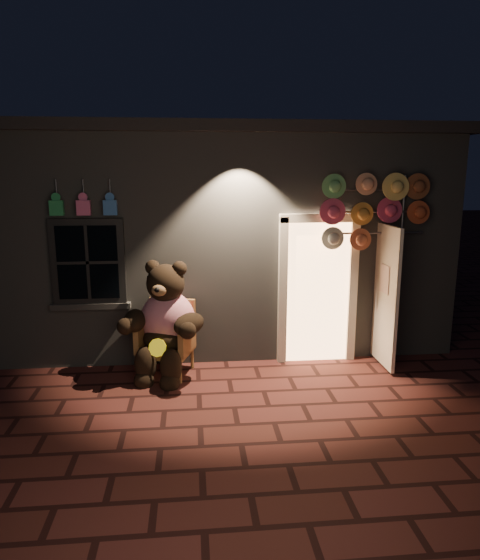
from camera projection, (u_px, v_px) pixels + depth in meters
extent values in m
plane|color=#52231F|center=(234.00, 408.00, 5.98)|extent=(60.00, 60.00, 0.00)
cube|color=slate|center=(216.00, 232.00, 9.52)|extent=(7.00, 5.00, 3.30)
cube|color=black|center=(215.00, 138.00, 9.16)|extent=(7.30, 5.30, 0.16)
cube|color=black|center=(88.00, 262.00, 6.89)|extent=(1.00, 0.10, 1.20)
cube|color=black|center=(88.00, 262.00, 6.86)|extent=(0.82, 0.06, 1.02)
cube|color=slate|center=(91.00, 306.00, 7.03)|extent=(1.10, 0.14, 0.08)
cube|color=#FFB672|center=(317.00, 291.00, 7.33)|extent=(0.92, 0.10, 2.10)
cube|color=beige|center=(283.00, 293.00, 7.24)|extent=(0.12, 0.12, 2.20)
cube|color=beige|center=(352.00, 291.00, 7.34)|extent=(0.12, 0.12, 2.20)
cube|color=beige|center=(320.00, 218.00, 7.06)|extent=(1.16, 0.12, 0.12)
cube|color=beige|center=(386.00, 296.00, 7.04)|extent=(0.05, 0.80, 2.00)
cube|color=#238045|center=(57.00, 208.00, 6.62)|extent=(0.18, 0.07, 0.20)
cylinder|color=#59595E|center=(56.00, 189.00, 6.63)|extent=(0.02, 0.02, 0.25)
cube|color=#C4517D|center=(84.00, 208.00, 6.66)|extent=(0.18, 0.07, 0.20)
cylinder|color=#59595E|center=(83.00, 189.00, 6.66)|extent=(0.02, 0.02, 0.25)
cube|color=#2D5EA0|center=(110.00, 208.00, 6.69)|extent=(0.18, 0.07, 0.20)
cylinder|color=#59595E|center=(110.00, 189.00, 6.70)|extent=(0.02, 0.02, 0.25)
cube|color=#AB7E42|center=(166.00, 350.00, 6.92)|extent=(0.82, 0.79, 0.10)
cube|color=#AB7E42|center=(173.00, 321.00, 7.12)|extent=(0.66, 0.27, 0.67)
cube|color=#AB7E42|center=(144.00, 336.00, 6.93)|extent=(0.25, 0.57, 0.38)
cube|color=#AB7E42|center=(187.00, 339.00, 6.80)|extent=(0.25, 0.57, 0.38)
cylinder|color=#AB7E42|center=(140.00, 369.00, 6.77)|extent=(0.05, 0.05, 0.30)
cylinder|color=#AB7E42|center=(180.00, 372.00, 6.65)|extent=(0.05, 0.05, 0.30)
cylinder|color=#AB7E42|center=(155.00, 355.00, 7.28)|extent=(0.05, 0.05, 0.30)
cylinder|color=#AB7E42|center=(192.00, 358.00, 7.16)|extent=(0.05, 0.05, 0.30)
ellipsoid|color=#CA1540|center=(168.00, 320.00, 6.89)|extent=(0.92, 0.82, 0.80)
ellipsoid|color=black|center=(166.00, 338.00, 6.86)|extent=(0.76, 0.70, 0.38)
sphere|color=black|center=(165.00, 283.00, 6.73)|extent=(0.65, 0.65, 0.52)
sphere|color=black|center=(153.00, 267.00, 6.76)|extent=(0.20, 0.20, 0.20)
sphere|color=black|center=(179.00, 268.00, 6.68)|extent=(0.20, 0.20, 0.20)
ellipsoid|color=olive|center=(159.00, 290.00, 6.51)|extent=(0.24, 0.20, 0.16)
ellipsoid|color=black|center=(135.00, 321.00, 6.73)|extent=(0.31, 0.54, 0.29)
ellipsoid|color=black|center=(189.00, 324.00, 6.57)|extent=(0.55, 0.60, 0.29)
ellipsoid|color=black|center=(145.00, 364.00, 6.63)|extent=(0.29, 0.29, 0.50)
ellipsoid|color=black|center=(171.00, 367.00, 6.55)|extent=(0.29, 0.29, 0.50)
sphere|color=black|center=(144.00, 381.00, 6.61)|extent=(0.27, 0.27, 0.27)
sphere|color=black|center=(170.00, 383.00, 6.53)|extent=(0.27, 0.27, 0.27)
cylinder|color=yellow|center=(157.00, 348.00, 6.54)|extent=(0.27, 0.17, 0.24)
cylinder|color=#59595E|center=(399.00, 270.00, 7.28)|extent=(0.04, 0.04, 2.72)
cylinder|color=#59595E|center=(384.00, 190.00, 6.98)|extent=(1.21, 0.03, 0.03)
cylinder|color=#59595E|center=(383.00, 212.00, 7.05)|extent=(1.21, 0.03, 0.03)
cylinder|color=#59595E|center=(382.00, 233.00, 7.11)|extent=(1.21, 0.03, 0.03)
cylinder|color=#61AB62|center=(334.00, 187.00, 6.85)|extent=(0.34, 0.11, 0.35)
cylinder|color=#E59A6F|center=(364.00, 187.00, 6.85)|extent=(0.34, 0.11, 0.35)
cylinder|color=#F0CB65|center=(393.00, 187.00, 6.86)|extent=(0.34, 0.11, 0.35)
cylinder|color=brown|center=(419.00, 186.00, 6.96)|extent=(0.34, 0.11, 0.35)
cylinder|color=#CE4263|center=(334.00, 213.00, 6.89)|extent=(0.34, 0.11, 0.35)
cylinder|color=#CB8531|center=(363.00, 212.00, 6.90)|extent=(0.34, 0.11, 0.35)
cylinder|color=#CC3D63|center=(390.00, 212.00, 7.00)|extent=(0.34, 0.11, 0.35)
cylinder|color=#BC4927|center=(418.00, 212.00, 7.01)|extent=(0.34, 0.11, 0.35)
cylinder|color=beige|center=(334.00, 238.00, 6.94)|extent=(0.34, 0.11, 0.35)
cylinder|color=#A5573B|center=(360.00, 237.00, 7.03)|extent=(0.34, 0.11, 0.35)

